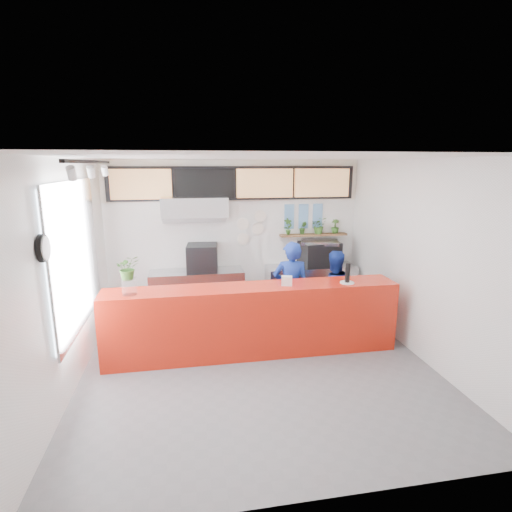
# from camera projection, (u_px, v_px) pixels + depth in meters

# --- Properties ---
(floor) EXTENTS (5.00, 5.00, 0.00)m
(floor) POSITION_uv_depth(u_px,v_px,m) (258.00, 365.00, 5.93)
(floor) COLOR slate
(floor) RESTS_ON ground
(ceiling) EXTENTS (5.00, 5.00, 0.00)m
(ceiling) POSITION_uv_depth(u_px,v_px,m) (258.00, 157.00, 5.25)
(ceiling) COLOR silver
(wall_back) EXTENTS (5.00, 0.00, 5.00)m
(wall_back) POSITION_uv_depth(u_px,v_px,m) (235.00, 236.00, 7.99)
(wall_back) COLOR white
(wall_back) RESTS_ON ground
(wall_left) EXTENTS (0.00, 5.00, 5.00)m
(wall_left) POSITION_uv_depth(u_px,v_px,m) (68.00, 276.00, 5.16)
(wall_left) COLOR white
(wall_left) RESTS_ON ground
(wall_right) EXTENTS (0.00, 5.00, 5.00)m
(wall_right) POSITION_uv_depth(u_px,v_px,m) (421.00, 260.00, 6.02)
(wall_right) COLOR white
(wall_right) RESTS_ON ground
(service_counter) EXTENTS (4.50, 0.60, 1.10)m
(service_counter) POSITION_uv_depth(u_px,v_px,m) (253.00, 320.00, 6.19)
(service_counter) COLOR red
(service_counter) RESTS_ON ground
(cream_band) EXTENTS (5.00, 0.02, 0.80)m
(cream_band) POSITION_uv_depth(u_px,v_px,m) (235.00, 181.00, 7.73)
(cream_band) COLOR beige
(cream_band) RESTS_ON wall_back
(prep_bench) EXTENTS (1.80, 0.60, 0.90)m
(prep_bench) POSITION_uv_depth(u_px,v_px,m) (197.00, 293.00, 7.80)
(prep_bench) COLOR #B2B5BA
(prep_bench) RESTS_ON ground
(panini_oven) EXTENTS (0.63, 0.63, 0.52)m
(panini_oven) POSITION_uv_depth(u_px,v_px,m) (202.00, 258.00, 7.66)
(panini_oven) COLOR black
(panini_oven) RESTS_ON prep_bench
(extraction_hood) EXTENTS (1.20, 0.70, 0.35)m
(extraction_hood) POSITION_uv_depth(u_px,v_px,m) (194.00, 206.00, 7.37)
(extraction_hood) COLOR #B2B5BA
(extraction_hood) RESTS_ON ceiling
(hood_lip) EXTENTS (1.20, 0.69, 0.31)m
(hood_lip) POSITION_uv_depth(u_px,v_px,m) (195.00, 217.00, 7.41)
(hood_lip) COLOR #B2B5BA
(hood_lip) RESTS_ON ceiling
(right_bench) EXTENTS (1.80, 0.60, 0.90)m
(right_bench) POSITION_uv_depth(u_px,v_px,m) (310.00, 287.00, 8.19)
(right_bench) COLOR #B2B5BA
(right_bench) RESTS_ON ground
(espresso_machine) EXTENTS (0.81, 0.63, 0.48)m
(espresso_machine) POSITION_uv_depth(u_px,v_px,m) (319.00, 254.00, 8.06)
(espresso_machine) COLOR black
(espresso_machine) RESTS_ON right_bench
(espresso_tray) EXTENTS (0.86, 0.71, 0.07)m
(espresso_tray) POSITION_uv_depth(u_px,v_px,m) (320.00, 242.00, 8.01)
(espresso_tray) COLOR #A0A4A7
(espresso_tray) RESTS_ON espresso_machine
(herb_shelf) EXTENTS (1.40, 0.18, 0.04)m
(herb_shelf) POSITION_uv_depth(u_px,v_px,m) (313.00, 235.00, 8.16)
(herb_shelf) COLOR brown
(herb_shelf) RESTS_ON wall_back
(menu_board_far_left) EXTENTS (1.10, 0.10, 0.55)m
(menu_board_far_left) POSITION_uv_depth(u_px,v_px,m) (141.00, 184.00, 7.34)
(menu_board_far_left) COLOR tan
(menu_board_far_left) RESTS_ON wall_back
(menu_board_mid_left) EXTENTS (1.10, 0.10, 0.55)m
(menu_board_mid_left) POSITION_uv_depth(u_px,v_px,m) (205.00, 184.00, 7.54)
(menu_board_mid_left) COLOR black
(menu_board_mid_left) RESTS_ON wall_back
(menu_board_mid_right) EXTENTS (1.10, 0.10, 0.55)m
(menu_board_mid_right) POSITION_uv_depth(u_px,v_px,m) (265.00, 183.00, 7.73)
(menu_board_mid_right) COLOR tan
(menu_board_mid_right) RESTS_ON wall_back
(menu_board_far_right) EXTENTS (1.10, 0.10, 0.55)m
(menu_board_far_right) POSITION_uv_depth(u_px,v_px,m) (322.00, 183.00, 7.93)
(menu_board_far_right) COLOR tan
(menu_board_far_right) RESTS_ON wall_back
(soffit) EXTENTS (4.80, 0.04, 0.65)m
(soffit) POSITION_uv_depth(u_px,v_px,m) (235.00, 183.00, 7.71)
(soffit) COLOR black
(soffit) RESTS_ON wall_back
(window_pane) EXTENTS (0.04, 2.20, 1.90)m
(window_pane) POSITION_uv_depth(u_px,v_px,m) (75.00, 256.00, 5.41)
(window_pane) COLOR silver
(window_pane) RESTS_ON wall_left
(window_frame) EXTENTS (0.03, 2.30, 2.00)m
(window_frame) POSITION_uv_depth(u_px,v_px,m) (76.00, 256.00, 5.41)
(window_frame) COLOR #B2B5BA
(window_frame) RESTS_ON wall_left
(wall_clock_rim) EXTENTS (0.05, 0.30, 0.30)m
(wall_clock_rim) POSITION_uv_depth(u_px,v_px,m) (43.00, 248.00, 4.18)
(wall_clock_rim) COLOR black
(wall_clock_rim) RESTS_ON wall_left
(wall_clock_face) EXTENTS (0.02, 0.26, 0.26)m
(wall_clock_face) POSITION_uv_depth(u_px,v_px,m) (46.00, 248.00, 4.19)
(wall_clock_face) COLOR white
(wall_clock_face) RESTS_ON wall_left
(track_rail) EXTENTS (0.05, 2.40, 0.04)m
(track_rail) POSITION_uv_depth(u_px,v_px,m) (90.00, 162.00, 4.91)
(track_rail) COLOR black
(track_rail) RESTS_ON ceiling
(dec_plate_a) EXTENTS (0.24, 0.03, 0.24)m
(dec_plate_a) POSITION_uv_depth(u_px,v_px,m) (243.00, 224.00, 7.93)
(dec_plate_a) COLOR silver
(dec_plate_a) RESTS_ON wall_back
(dec_plate_b) EXTENTS (0.24, 0.03, 0.24)m
(dec_plate_b) POSITION_uv_depth(u_px,v_px,m) (258.00, 229.00, 8.00)
(dec_plate_b) COLOR silver
(dec_plate_b) RESTS_ON wall_back
(dec_plate_c) EXTENTS (0.24, 0.03, 0.24)m
(dec_plate_c) POSITION_uv_depth(u_px,v_px,m) (243.00, 239.00, 8.00)
(dec_plate_c) COLOR silver
(dec_plate_c) RESTS_ON wall_back
(dec_plate_d) EXTENTS (0.24, 0.03, 0.24)m
(dec_plate_d) POSITION_uv_depth(u_px,v_px,m) (260.00, 216.00, 7.95)
(dec_plate_d) COLOR silver
(dec_plate_d) RESTS_ON wall_back
(photo_frame_a) EXTENTS (0.20, 0.02, 0.25)m
(photo_frame_a) POSITION_uv_depth(u_px,v_px,m) (289.00, 210.00, 8.04)
(photo_frame_a) COLOR #598CBF
(photo_frame_a) RESTS_ON wall_back
(photo_frame_b) EXTENTS (0.20, 0.02, 0.25)m
(photo_frame_b) POSITION_uv_depth(u_px,v_px,m) (304.00, 210.00, 8.09)
(photo_frame_b) COLOR #598CBF
(photo_frame_b) RESTS_ON wall_back
(photo_frame_c) EXTENTS (0.20, 0.02, 0.25)m
(photo_frame_c) POSITION_uv_depth(u_px,v_px,m) (318.00, 210.00, 8.15)
(photo_frame_c) COLOR #598CBF
(photo_frame_c) RESTS_ON wall_back
(photo_frame_d) EXTENTS (0.20, 0.02, 0.25)m
(photo_frame_d) POSITION_uv_depth(u_px,v_px,m) (289.00, 223.00, 8.10)
(photo_frame_d) COLOR #598CBF
(photo_frame_d) RESTS_ON wall_back
(photo_frame_e) EXTENTS (0.20, 0.02, 0.25)m
(photo_frame_e) POSITION_uv_depth(u_px,v_px,m) (303.00, 222.00, 8.15)
(photo_frame_e) COLOR #598CBF
(photo_frame_e) RESTS_ON wall_back
(photo_frame_f) EXTENTS (0.20, 0.02, 0.25)m
(photo_frame_f) POSITION_uv_depth(u_px,v_px,m) (317.00, 222.00, 8.20)
(photo_frame_f) COLOR #598CBF
(photo_frame_f) RESTS_ON wall_back
(staff_center) EXTENTS (0.67, 0.50, 1.67)m
(staff_center) POSITION_uv_depth(u_px,v_px,m) (291.00, 290.00, 6.77)
(staff_center) COLOR navy
(staff_center) RESTS_ON ground
(staff_right) EXTENTS (0.75, 0.60, 1.47)m
(staff_right) POSITION_uv_depth(u_px,v_px,m) (333.00, 292.00, 6.97)
(staff_right) COLOR navy
(staff_right) RESTS_ON ground
(herb_a) EXTENTS (0.20, 0.15, 0.34)m
(herb_a) POSITION_uv_depth(u_px,v_px,m) (288.00, 226.00, 8.03)
(herb_a) COLOR #305B20
(herb_a) RESTS_ON herb_shelf
(herb_b) EXTENTS (0.17, 0.14, 0.26)m
(herb_b) POSITION_uv_depth(u_px,v_px,m) (303.00, 228.00, 8.09)
(herb_b) COLOR #305B20
(herb_b) RESTS_ON herb_shelf
(herb_c) EXTENTS (0.36, 0.32, 0.34)m
(herb_c) POSITION_uv_depth(u_px,v_px,m) (319.00, 225.00, 8.14)
(herb_c) COLOR #305B20
(herb_c) RESTS_ON herb_shelf
(herb_d) EXTENTS (0.21, 0.20, 0.29)m
(herb_d) POSITION_uv_depth(u_px,v_px,m) (335.00, 226.00, 8.21)
(herb_d) COLOR #305B20
(herb_d) RESTS_ON herb_shelf
(glass_vase) EXTENTS (0.26, 0.26, 0.25)m
(glass_vase) POSITION_uv_depth(u_px,v_px,m) (129.00, 286.00, 5.64)
(glass_vase) COLOR silver
(glass_vase) RESTS_ON service_counter
(basil_vase) EXTENTS (0.38, 0.36, 0.35)m
(basil_vase) POSITION_uv_depth(u_px,v_px,m) (128.00, 268.00, 5.58)
(basil_vase) COLOR #305B20
(basil_vase) RESTS_ON glass_vase
(napkin_holder) EXTENTS (0.18, 0.14, 0.14)m
(napkin_holder) POSITION_uv_depth(u_px,v_px,m) (287.00, 281.00, 6.10)
(napkin_holder) COLOR silver
(napkin_holder) RESTS_ON service_counter
(white_plate) EXTENTS (0.24, 0.24, 0.02)m
(white_plate) POSITION_uv_depth(u_px,v_px,m) (347.00, 283.00, 6.22)
(white_plate) COLOR silver
(white_plate) RESTS_ON service_counter
(pepper_mill) EXTENTS (0.08, 0.08, 0.30)m
(pepper_mill) POSITION_uv_depth(u_px,v_px,m) (348.00, 273.00, 6.18)
(pepper_mill) COLOR black
(pepper_mill) RESTS_ON white_plate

